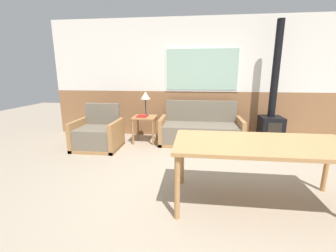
# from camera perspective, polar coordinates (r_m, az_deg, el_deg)

# --- Properties ---
(ground_plane) EXTENTS (16.00, 16.00, 0.00)m
(ground_plane) POSITION_cam_1_polar(r_m,az_deg,el_deg) (3.09, 10.06, -15.84)
(ground_plane) COLOR gray
(wall_back) EXTENTS (7.20, 0.09, 2.70)m
(wall_back) POSITION_cam_1_polar(r_m,az_deg,el_deg) (5.33, 9.19, 11.72)
(wall_back) COLOR #8E603D
(wall_back) RESTS_ON ground_plane
(couch) EXTENTS (1.73, 0.79, 0.89)m
(couch) POSITION_cam_1_polar(r_m,az_deg,el_deg) (4.89, 8.24, -1.33)
(couch) COLOR #9E7042
(couch) RESTS_ON ground_plane
(armchair) EXTENTS (0.88, 0.75, 0.88)m
(armchair) POSITION_cam_1_polar(r_m,az_deg,el_deg) (4.74, -17.39, -2.28)
(armchair) COLOR #9E7042
(armchair) RESTS_ON ground_plane
(side_table) EXTENTS (0.49, 0.49, 0.58)m
(side_table) POSITION_cam_1_polar(r_m,az_deg,el_deg) (4.91, -5.90, 1.20)
(side_table) COLOR #9E7042
(side_table) RESTS_ON ground_plane
(table_lamp) EXTENTS (0.21, 0.21, 0.53)m
(table_lamp) POSITION_cam_1_polar(r_m,az_deg,el_deg) (4.91, -5.77, 7.53)
(table_lamp) COLOR #262628
(table_lamp) RESTS_ON side_table
(book_stack) EXTENTS (0.23, 0.18, 0.06)m
(book_stack) POSITION_cam_1_polar(r_m,az_deg,el_deg) (4.81, -6.63, 2.53)
(book_stack) COLOR #B22823
(book_stack) RESTS_ON side_table
(dining_table) EXTENTS (1.96, 0.92, 0.75)m
(dining_table) POSITION_cam_1_polar(r_m,az_deg,el_deg) (2.72, 22.91, -5.21)
(dining_table) COLOR #B27F4C
(dining_table) RESTS_ON ground_plane
(wood_stove) EXTENTS (0.44, 0.50, 2.51)m
(wood_stove) POSITION_cam_1_polar(r_m,az_deg,el_deg) (5.16, 24.87, 2.91)
(wood_stove) COLOR black
(wood_stove) RESTS_ON ground_plane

